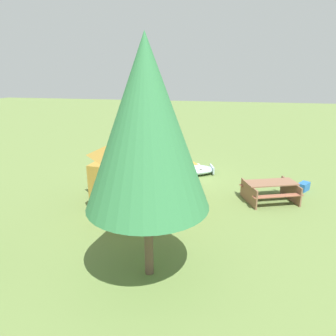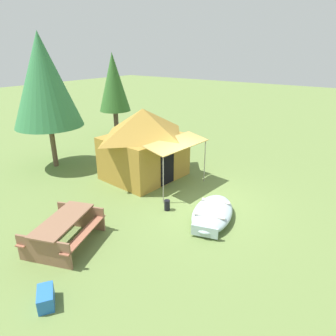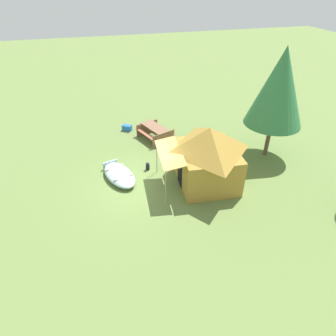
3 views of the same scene
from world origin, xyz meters
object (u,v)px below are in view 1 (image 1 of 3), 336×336
at_px(cooler_box, 304,187).
at_px(pine_tree_back_left, 146,125).
at_px(picnic_table, 270,189).
at_px(fuel_can, 194,181).
at_px(beached_rowboat, 190,170).
at_px(canvas_cabin_tent, 140,167).

xyz_separation_m(cooler_box, pine_tree_back_left, (5.09, 6.94, 3.66)).
bearing_deg(picnic_table, fuel_can, -20.27).
xyz_separation_m(beached_rowboat, picnic_table, (-3.57, 2.69, 0.28)).
bearing_deg(canvas_cabin_tent, pine_tree_back_left, 109.41).
bearing_deg(beached_rowboat, cooler_box, 166.72).
height_order(beached_rowboat, cooler_box, beached_rowboat).
relative_size(beached_rowboat, canvas_cabin_tent, 0.70).
height_order(canvas_cabin_tent, picnic_table, canvas_cabin_tent).
height_order(picnic_table, fuel_can, picnic_table).
bearing_deg(canvas_cabin_tent, cooler_box, -157.02).
bearing_deg(beached_rowboat, fuel_can, 103.97).
relative_size(beached_rowboat, cooler_box, 4.68).
distance_m(beached_rowboat, cooler_box, 5.29).
xyz_separation_m(canvas_cabin_tent, fuel_can, (-1.78, -2.48, -1.32)).
relative_size(cooler_box, fuel_can, 1.59).
height_order(canvas_cabin_tent, pine_tree_back_left, pine_tree_back_left).
height_order(beached_rowboat, picnic_table, picnic_table).
relative_size(beached_rowboat, pine_tree_back_left, 0.47).
distance_m(beached_rowboat, canvas_cabin_tent, 4.42).
xyz_separation_m(picnic_table, fuel_can, (3.20, -1.18, -0.32)).
bearing_deg(fuel_can, picnic_table, 159.73).
bearing_deg(picnic_table, cooler_box, -136.91).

